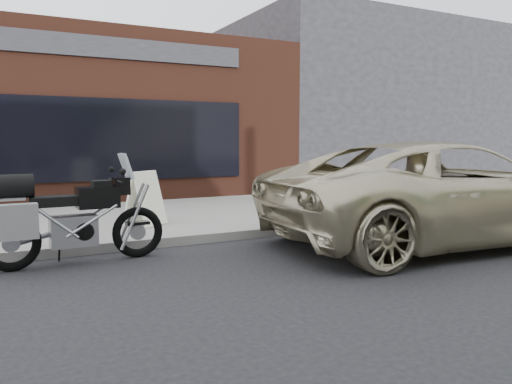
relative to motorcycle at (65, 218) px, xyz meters
name	(u,v)px	position (x,y,z in m)	size (l,w,h in m)	color
ground	(361,322)	(2.16, -3.51, -0.65)	(120.00, 120.00, 0.00)	black
near_sidewalk	(153,215)	(2.16, 3.49, -0.57)	(44.00, 6.00, 0.15)	gray
storefront	(29,122)	(0.16, 10.48, 1.60)	(14.00, 10.07, 4.50)	#4F2619
neighbour_building	(336,109)	(12.16, 10.49, 2.35)	(10.00, 10.00, 6.00)	#27262B
motorcycle	(65,218)	(0.00, 0.00, 0.00)	(2.38, 0.82, 1.51)	black
minivan	(443,193)	(5.66, -1.25, 0.18)	(2.76, 5.98, 1.66)	#BFB694
sandwich_sign	(145,198)	(1.57, 1.86, -0.01)	(0.83, 0.82, 0.98)	white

